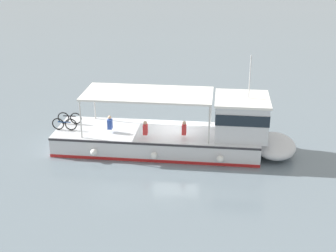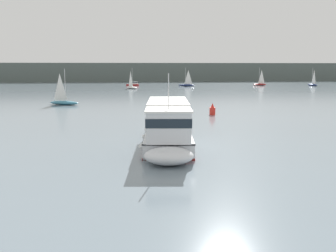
# 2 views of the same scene
# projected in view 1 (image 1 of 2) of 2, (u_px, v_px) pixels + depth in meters

# --- Properties ---
(ground_plane) EXTENTS (400.00, 400.00, 0.00)m
(ground_plane) POSITION_uv_depth(u_px,v_px,m) (176.00, 145.00, 26.09)
(ground_plane) COLOR slate
(ferry_main) EXTENTS (4.55, 13.02, 5.32)m
(ferry_main) POSITION_uv_depth(u_px,v_px,m) (187.00, 134.00, 25.01)
(ferry_main) COLOR silver
(ferry_main) RESTS_ON ground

